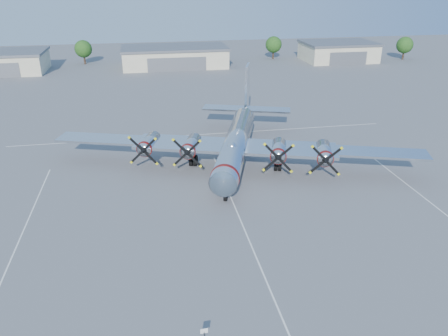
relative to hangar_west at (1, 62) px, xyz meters
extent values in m
plane|color=#5C5C5F|center=(45.00, -81.96, -2.71)|extent=(260.00, 260.00, 0.00)
cube|color=silver|center=(23.00, -86.96, -2.71)|extent=(0.15, 40.00, 0.01)
cube|color=silver|center=(45.00, -86.96, -2.71)|extent=(0.15, 40.00, 0.01)
cube|color=silver|center=(67.00, -86.96, -2.71)|extent=(0.15, 40.00, 0.01)
cube|color=silver|center=(45.00, -56.96, -2.71)|extent=(60.00, 0.15, 0.01)
cube|color=#C2B89A|center=(0.00, 0.04, -0.31)|extent=(22.00, 14.00, 4.80)
cube|color=#C2B89A|center=(45.00, 0.04, -0.31)|extent=(28.00, 14.00, 4.80)
cube|color=slate|center=(45.00, 0.04, 2.39)|extent=(28.60, 14.60, 0.60)
cube|color=slate|center=(45.00, -7.01, -0.91)|extent=(15.40, 0.20, 3.60)
cube|color=#C2B89A|center=(93.00, 0.04, -0.31)|extent=(20.00, 14.00, 4.80)
cube|color=slate|center=(93.00, 0.04, 2.39)|extent=(20.60, 14.60, 0.60)
cube|color=slate|center=(93.00, -7.01, -0.91)|extent=(11.00, 0.20, 3.60)
cylinder|color=#382619|center=(20.00, 8.04, -1.31)|extent=(0.50, 0.50, 2.80)
sphere|color=#133F12|center=(20.00, 8.04, 1.53)|extent=(4.80, 4.80, 4.80)
cylinder|color=#382619|center=(75.00, 6.04, -1.31)|extent=(0.50, 0.50, 2.80)
sphere|color=#133F12|center=(75.00, 6.04, 1.53)|extent=(4.80, 4.80, 4.80)
cylinder|color=#382619|center=(113.00, -1.96, -1.31)|extent=(0.50, 0.50, 2.80)
sphere|color=#133F12|center=(113.00, -1.96, 1.53)|extent=(4.80, 4.80, 4.80)
cylinder|color=black|center=(38.93, -99.69, -2.32)|extent=(0.06, 0.06, 0.78)
cube|color=white|center=(38.93, -99.69, -1.88)|extent=(0.54, 0.06, 0.39)
camera|label=1|loc=(36.07, -122.78, 21.06)|focal=35.00mm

